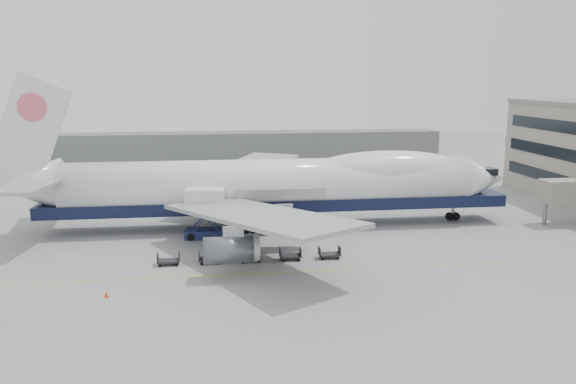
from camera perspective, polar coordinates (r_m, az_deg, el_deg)
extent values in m
plane|color=gray|center=(62.35, -0.64, -6.32)|extent=(260.00, 260.00, 0.00)
cube|color=gold|center=(56.71, 0.09, -8.15)|extent=(60.00, 0.15, 0.01)
cube|color=gray|center=(83.10, 27.16, 0.10)|extent=(9.00, 3.00, 3.00)
cylinder|color=slate|center=(81.50, 24.65, -2.04)|extent=(0.50, 0.50, 3.00)
cube|color=slate|center=(129.92, -8.75, 4.44)|extent=(110.00, 8.00, 7.00)
cylinder|color=white|center=(72.54, -1.78, 0.85)|extent=(52.00, 6.40, 6.40)
cube|color=black|center=(73.16, -0.98, -1.10)|extent=(60.00, 5.76, 1.50)
cone|color=white|center=(80.69, 19.18, 1.30)|extent=(6.00, 6.40, 6.40)
cone|color=white|center=(75.81, -25.38, 0.67)|extent=(9.00, 6.40, 6.40)
ellipsoid|color=white|center=(75.37, 10.11, 2.44)|extent=(20.67, 5.78, 4.56)
cube|color=white|center=(74.51, -24.73, 5.92)|extent=(10.52, 0.50, 13.56)
cylinder|color=#F05D79|center=(74.21, -24.52, 7.86)|extent=(3.40, 0.30, 3.40)
cube|color=#9EA0A3|center=(58.50, -3.30, -2.35)|extent=(20.35, 26.74, 2.26)
cube|color=#9EA0A3|center=(86.46, -4.70, 2.13)|extent=(20.35, 26.74, 2.26)
cylinder|color=#595B60|center=(91.40, -6.70, 1.20)|extent=(4.80, 2.60, 2.60)
cylinder|color=#595B60|center=(82.85, -2.45, 0.21)|extent=(4.80, 2.60, 2.60)
cylinder|color=#595B60|center=(63.44, -0.86, -3.28)|extent=(4.80, 2.60, 2.60)
cylinder|color=#595B60|center=(54.41, -6.08, -5.86)|extent=(4.80, 2.60, 2.60)
cylinder|color=slate|center=(79.85, 16.41, -1.89)|extent=(0.36, 0.36, 2.50)
cylinder|color=black|center=(80.01, 16.38, -2.38)|extent=(1.10, 0.45, 1.10)
cylinder|color=slate|center=(70.36, -3.94, -3.22)|extent=(0.36, 0.36, 2.50)
cylinder|color=black|center=(70.54, -3.94, -3.77)|extent=(1.10, 0.45, 1.10)
cylinder|color=slate|center=(76.17, -4.23, -2.08)|extent=(0.36, 0.36, 2.50)
cylinder|color=black|center=(76.34, -4.22, -2.60)|extent=(1.10, 0.45, 1.10)
cube|color=navy|center=(69.10, -8.32, -4.19)|extent=(5.17, 2.83, 1.09)
cube|color=silver|center=(68.04, -8.43, -0.58)|extent=(4.79, 2.99, 2.19)
cube|color=navy|center=(67.47, -8.39, -2.60)|extent=(3.55, 0.44, 3.93)
cube|color=navy|center=(69.59, -8.37, -2.16)|extent=(3.55, 0.44, 3.93)
cube|color=slate|center=(69.60, -8.41, -0.31)|extent=(2.49, 1.40, 0.15)
cylinder|color=black|center=(68.22, -9.84, -4.53)|extent=(0.90, 0.35, 0.90)
cylinder|color=black|center=(70.14, -9.78, -4.09)|extent=(0.90, 0.35, 0.90)
cylinder|color=black|center=(68.15, -6.82, -4.46)|extent=(0.90, 0.35, 0.90)
cylinder|color=black|center=(70.07, -6.84, -4.01)|extent=(0.90, 0.35, 0.90)
cone|color=#DF3D0B|center=(53.04, -17.98, -9.84)|extent=(0.36, 0.36, 0.57)
cube|color=#DF3D0B|center=(53.13, -17.96, -10.10)|extent=(0.38, 0.38, 0.03)
cube|color=#2D2D30|center=(60.01, -12.04, -6.85)|extent=(2.30, 1.35, 0.18)
cube|color=#2D2D30|center=(59.99, -13.11, -6.50)|extent=(0.08, 1.35, 0.90)
cube|color=#2D2D30|center=(59.80, -11.00, -6.47)|extent=(0.08, 1.35, 0.90)
cylinder|color=black|center=(59.66, -12.89, -7.30)|extent=(0.30, 0.12, 0.30)
cylinder|color=black|center=(60.70, -12.79, -6.97)|extent=(0.30, 0.12, 0.30)
cylinder|color=black|center=(59.52, -11.25, -7.27)|extent=(0.30, 0.12, 0.30)
cylinder|color=black|center=(60.56, -11.18, -6.94)|extent=(0.30, 0.12, 0.30)
cube|color=#2D2D30|center=(59.80, -7.94, -6.77)|extent=(2.30, 1.35, 0.18)
cube|color=#2D2D30|center=(59.70, -9.01, -6.43)|extent=(0.08, 1.35, 0.90)
cube|color=#2D2D30|center=(59.67, -6.89, -6.38)|extent=(0.08, 1.35, 0.90)
cylinder|color=black|center=(59.39, -8.76, -7.23)|extent=(0.30, 0.12, 0.30)
cylinder|color=black|center=(60.43, -8.74, -6.89)|extent=(0.30, 0.12, 0.30)
cylinder|color=black|center=(59.36, -7.11, -7.19)|extent=(0.30, 0.12, 0.30)
cylinder|color=black|center=(60.41, -7.12, -6.86)|extent=(0.30, 0.12, 0.30)
cube|color=#2D2D30|center=(59.89, -3.84, -6.65)|extent=(2.30, 1.35, 0.18)
cube|color=#2D2D30|center=(59.71, -4.90, -6.32)|extent=(0.08, 1.35, 0.90)
cube|color=#2D2D30|center=(59.84, -2.78, -6.25)|extent=(0.08, 1.35, 0.90)
cylinder|color=black|center=(59.42, -4.62, -7.12)|extent=(0.30, 0.12, 0.30)
cylinder|color=black|center=(60.46, -4.68, -6.79)|extent=(0.30, 0.12, 0.30)
cylinder|color=black|center=(59.52, -2.98, -7.06)|extent=(0.30, 0.12, 0.30)
cylinder|color=black|center=(60.56, -3.06, -6.73)|extent=(0.30, 0.12, 0.30)
cube|color=#2D2D30|center=(60.29, 0.23, -6.50)|extent=(2.30, 1.35, 0.18)
cube|color=#2D2D30|center=(60.03, -0.81, -6.18)|extent=(0.08, 1.35, 0.90)
cube|color=#2D2D30|center=(60.31, 1.27, -6.10)|extent=(0.08, 1.35, 0.90)
cylinder|color=black|center=(59.76, -0.51, -6.97)|extent=(0.30, 0.12, 0.30)
cylinder|color=black|center=(60.79, -0.64, -6.64)|extent=(0.30, 0.12, 0.30)
cylinder|color=black|center=(59.98, 1.11, -6.90)|extent=(0.30, 0.12, 0.30)
cylinder|color=black|center=(61.01, 0.96, -6.58)|extent=(0.30, 0.12, 0.30)
cube|color=#2D2D30|center=(60.98, 4.23, -6.32)|extent=(2.30, 1.35, 0.18)
cube|color=#2D2D30|center=(60.65, 3.21, -6.01)|extent=(0.08, 1.35, 0.90)
cube|color=#2D2D30|center=(61.08, 5.25, -5.92)|extent=(0.08, 1.35, 0.90)
cylinder|color=black|center=(60.39, 3.53, -6.79)|extent=(0.30, 0.12, 0.30)
cylinder|color=black|center=(61.42, 3.34, -6.47)|extent=(0.30, 0.12, 0.30)
cylinder|color=black|center=(60.73, 5.12, -6.71)|extent=(0.30, 0.12, 0.30)
cylinder|color=black|center=(61.75, 4.90, -6.40)|extent=(0.30, 0.12, 0.30)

